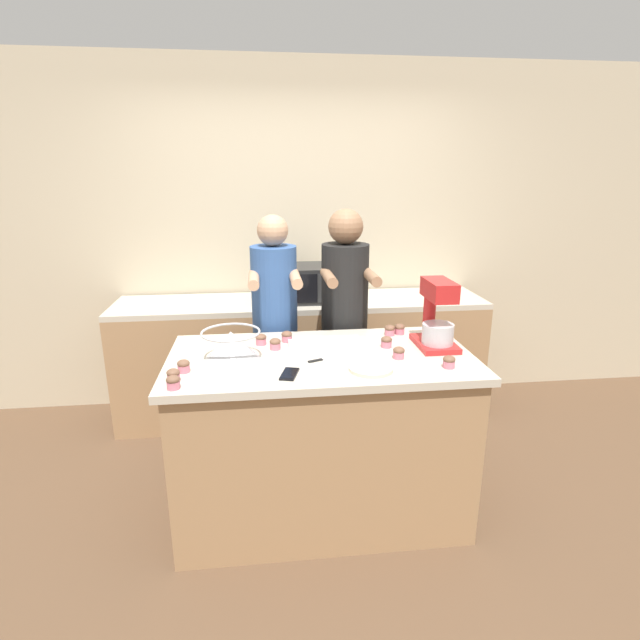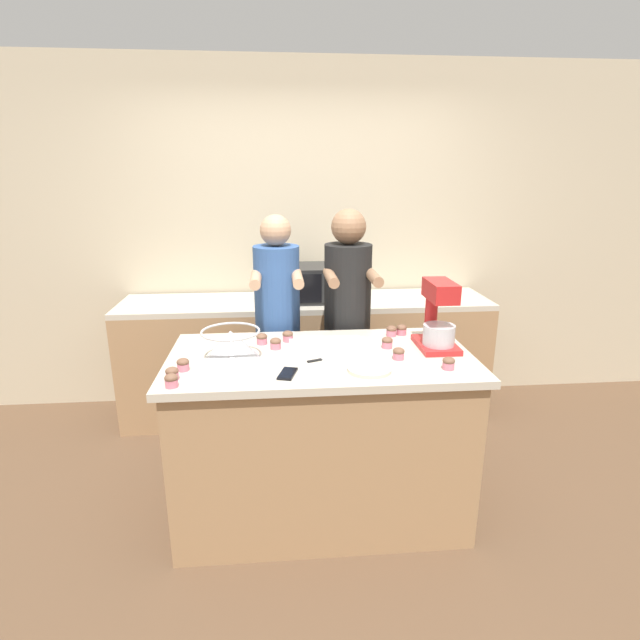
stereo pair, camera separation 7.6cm
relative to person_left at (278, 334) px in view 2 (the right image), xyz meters
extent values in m
plane|color=brown|center=(0.22, -0.61, -0.87)|extent=(16.00, 16.00, 0.00)
cube|color=beige|center=(0.22, 0.98, 0.48)|extent=(10.00, 0.06, 2.70)
cube|color=#A87F56|center=(0.22, -0.61, -0.42)|extent=(1.53, 0.78, 0.91)
cube|color=beige|center=(0.22, -0.61, 0.06)|extent=(1.60, 0.83, 0.04)
cube|color=#A87F56|center=(0.22, 0.63, -0.42)|extent=(2.80, 0.60, 0.89)
cube|color=beige|center=(0.22, 0.63, 0.04)|extent=(2.80, 0.60, 0.04)
cylinder|color=#232328|center=(0.00, 0.00, -0.45)|extent=(0.22, 0.22, 0.85)
cylinder|color=#335693|center=(0.00, 0.00, 0.27)|extent=(0.29, 0.29, 0.59)
sphere|color=tan|center=(0.00, 0.00, 0.66)|extent=(0.19, 0.19, 0.19)
cylinder|color=tan|center=(-0.12, -0.17, 0.40)|extent=(0.06, 0.34, 0.06)
cylinder|color=tan|center=(0.12, -0.17, 0.40)|extent=(0.06, 0.34, 0.06)
cylinder|color=#232328|center=(0.45, 0.00, -0.46)|extent=(0.23, 0.23, 0.83)
cylinder|color=black|center=(0.45, 0.00, 0.27)|extent=(0.30, 0.30, 0.61)
sphere|color=#936B4C|center=(0.45, 0.00, 0.68)|extent=(0.22, 0.22, 0.22)
cylinder|color=#936B4C|center=(0.32, -0.17, 0.40)|extent=(0.06, 0.34, 0.06)
cylinder|color=#936B4C|center=(0.57, -0.17, 0.40)|extent=(0.06, 0.34, 0.06)
cube|color=red|center=(0.86, -0.55, 0.09)|extent=(0.20, 0.30, 0.03)
cylinder|color=red|center=(0.86, -0.43, 0.23)|extent=(0.07, 0.07, 0.24)
cube|color=red|center=(0.86, -0.56, 0.40)|extent=(0.13, 0.26, 0.10)
cylinder|color=#BCBCC1|center=(0.86, -0.58, 0.16)|extent=(0.17, 0.17, 0.11)
cone|color=#BCBCC1|center=(-0.24, -0.63, 0.16)|extent=(0.29, 0.29, 0.16)
torus|color=#BCBCC1|center=(-0.24, -0.63, 0.23)|extent=(0.30, 0.30, 0.01)
cube|color=silver|center=(0.28, -0.52, 0.09)|extent=(0.43, 0.24, 0.02)
cube|color=white|center=(0.28, -0.52, 0.11)|extent=(0.35, 0.19, 0.02)
cube|color=black|center=(0.19, 0.63, 0.19)|extent=(0.51, 0.38, 0.26)
cube|color=black|center=(0.15, 0.44, 0.19)|extent=(0.34, 0.01, 0.21)
cube|color=#2D2D2D|center=(0.38, 0.44, 0.19)|extent=(0.10, 0.01, 0.21)
cube|color=black|center=(0.04, -0.85, 0.08)|extent=(0.11, 0.16, 0.01)
cube|color=black|center=(0.04, -0.85, 0.09)|extent=(0.09, 0.14, 0.00)
cylinder|color=beige|center=(0.44, -0.84, 0.09)|extent=(0.22, 0.22, 0.02)
cube|color=#BCBCC1|center=(0.28, -0.65, 0.08)|extent=(0.14, 0.07, 0.01)
cube|color=black|center=(0.18, -0.69, 0.08)|extent=(0.08, 0.05, 0.01)
cylinder|color=#D17084|center=(-0.49, -0.87, 0.10)|extent=(0.06, 0.06, 0.04)
ellipsoid|color=brown|center=(-0.49, -0.87, 0.12)|extent=(0.06, 0.06, 0.04)
cylinder|color=#D17084|center=(0.61, -0.70, 0.10)|extent=(0.06, 0.06, 0.04)
ellipsoid|color=brown|center=(0.61, -0.70, 0.12)|extent=(0.06, 0.06, 0.04)
cylinder|color=#D17084|center=(0.82, -0.86, 0.10)|extent=(0.06, 0.06, 0.04)
ellipsoid|color=brown|center=(0.82, -0.86, 0.12)|extent=(0.06, 0.06, 0.04)
cylinder|color=#D17084|center=(0.59, -0.53, 0.10)|extent=(0.06, 0.06, 0.04)
ellipsoid|color=brown|center=(0.59, -0.53, 0.12)|extent=(0.06, 0.06, 0.04)
cylinder|color=#D17084|center=(-0.46, -0.76, 0.10)|extent=(0.06, 0.06, 0.04)
ellipsoid|color=brown|center=(-0.46, -0.76, 0.12)|extent=(0.06, 0.06, 0.04)
cylinder|color=#D17084|center=(0.73, -0.31, 0.10)|extent=(0.06, 0.06, 0.04)
ellipsoid|color=brown|center=(0.73, -0.31, 0.12)|extent=(0.06, 0.06, 0.04)
cylinder|color=#D17084|center=(-0.09, -0.41, 0.10)|extent=(0.06, 0.06, 0.04)
ellipsoid|color=brown|center=(-0.09, -0.41, 0.12)|extent=(0.06, 0.06, 0.04)
cylinder|color=#D17084|center=(0.66, -0.33, 0.10)|extent=(0.06, 0.06, 0.04)
ellipsoid|color=brown|center=(0.66, -0.33, 0.12)|extent=(0.06, 0.06, 0.04)
cylinder|color=#D17084|center=(0.05, -0.37, 0.10)|extent=(0.06, 0.06, 0.04)
ellipsoid|color=brown|center=(0.05, -0.37, 0.12)|extent=(0.06, 0.06, 0.04)
cylinder|color=#D17084|center=(-0.48, -0.95, 0.10)|extent=(0.06, 0.06, 0.04)
ellipsoid|color=brown|center=(-0.48, -0.95, 0.12)|extent=(0.06, 0.06, 0.04)
cylinder|color=#D17084|center=(-0.01, -0.49, 0.10)|extent=(0.06, 0.06, 0.04)
ellipsoid|color=brown|center=(-0.01, -0.49, 0.12)|extent=(0.06, 0.06, 0.04)
camera|label=1|loc=(-0.08, -3.05, 1.01)|focal=28.00mm
camera|label=2|loc=(0.00, -3.06, 1.01)|focal=28.00mm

